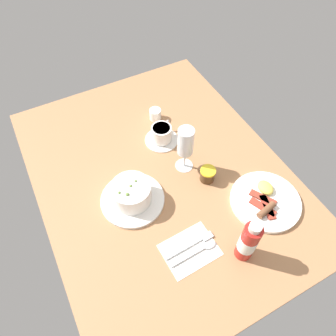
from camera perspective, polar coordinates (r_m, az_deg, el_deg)
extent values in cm
cube|color=#A8754C|center=(113.19, -1.30, -1.37)|extent=(110.00, 84.00, 3.00)
cylinder|color=white|center=(105.91, -6.44, -5.72)|extent=(21.29, 21.29, 1.20)
cylinder|color=white|center=(102.35, -6.65, -4.52)|extent=(12.93, 12.93, 7.21)
cylinder|color=beige|center=(99.99, -6.80, -3.66)|extent=(11.12, 11.12, 1.60)
sphere|color=#789E4B|center=(100.26, -5.90, -2.35)|extent=(0.80, 0.80, 0.80)
sphere|color=#789E4B|center=(97.81, -7.40, -4.78)|extent=(1.20, 1.20, 1.20)
sphere|color=#789E4B|center=(99.38, -6.82, -3.25)|extent=(0.91, 0.91, 0.91)
sphere|color=#789E4B|center=(98.52, -8.84, -4.44)|extent=(0.89, 0.89, 0.89)
cube|color=white|center=(98.20, 3.99, -14.59)|extent=(13.20, 16.70, 0.30)
cube|color=silver|center=(97.97, 3.12, -14.19)|extent=(1.76, 14.04, 0.50)
cube|color=silver|center=(100.00, 7.09, -12.18)|extent=(2.34, 3.68, 0.40)
cube|color=silver|center=(97.13, 3.97, -15.53)|extent=(1.52, 13.03, 0.50)
ellipsoid|color=silver|center=(98.90, 7.57, -13.66)|extent=(2.40, 4.00, 0.60)
cylinder|color=white|center=(121.39, -1.16, 5.21)|extent=(12.83, 12.83, 0.90)
cylinder|color=white|center=(118.83, -1.19, 6.32)|extent=(7.71, 7.71, 6.00)
cylinder|color=#35250F|center=(117.01, -1.21, 7.15)|extent=(6.55, 6.55, 1.00)
torus|color=white|center=(121.63, -0.19, 7.94)|extent=(2.82, 3.35, 3.60)
cylinder|color=white|center=(128.44, -2.33, 9.72)|extent=(4.72, 4.72, 4.53)
cone|color=white|center=(125.92, -1.84, 9.73)|extent=(2.39, 1.84, 2.33)
cylinder|color=white|center=(113.90, 2.93, 0.49)|extent=(6.36, 6.36, 0.40)
cylinder|color=white|center=(110.71, 3.01, 1.74)|extent=(0.80, 0.80, 7.66)
cylinder|color=white|center=(103.78, 3.23, 4.83)|extent=(5.51, 5.51, 10.40)
cylinder|color=#F0F1C7|center=(104.95, 3.19, 4.27)|extent=(4.52, 4.52, 6.24)
cylinder|color=#472E18|center=(109.53, 7.17, -1.31)|extent=(5.09, 5.09, 4.46)
cylinder|color=yellow|center=(107.41, 7.31, -0.51)|extent=(5.34, 5.34, 0.80)
cylinder|color=#B21E19|center=(92.96, 14.32, -12.90)|extent=(5.11, 5.11, 16.29)
cylinder|color=white|center=(93.25, 14.28, -12.98)|extent=(5.21, 5.21, 6.19)
cylinder|color=silver|center=(84.94, 15.57, -10.41)|extent=(3.32, 3.32, 1.92)
cylinder|color=white|center=(109.76, 17.24, -5.73)|extent=(23.32, 23.32, 1.40)
cube|color=brown|center=(108.94, 16.83, -5.21)|extent=(8.99, 6.60, 0.60)
cube|color=#AC3828|center=(107.51, 17.58, -6.78)|extent=(9.31, 4.88, 0.60)
cube|color=#A23828|center=(107.06, 16.81, -6.82)|extent=(9.22, 5.74, 0.60)
cylinder|color=brown|center=(105.79, 17.42, -7.28)|extent=(3.64, 7.31, 2.20)
ellipsoid|color=#F2D859|center=(110.60, 17.29, -3.41)|extent=(6.00, 4.80, 2.40)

